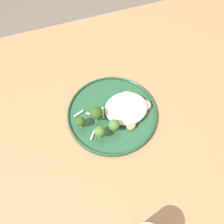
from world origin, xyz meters
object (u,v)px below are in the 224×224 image
object	(u,v)px
seared_scallop_rear_pale	(136,107)
seared_scallop_left_edge	(117,120)
dinner_plate	(112,114)
broccoli_floret_near_rim	(96,113)
seared_scallop_on_noodles	(145,105)
broccoli_floret_front_edge	(114,125)
broccoli_floret_small_sprig	(80,122)
seared_scallop_tiny_bay	(123,104)
seared_scallop_large_seared	(131,125)
seared_scallop_tilted_round	(127,96)
broccoli_floret_tall_stalk	(100,132)

from	to	relation	value
seared_scallop_rear_pale	seared_scallop_left_edge	world-z (taller)	seared_scallop_rear_pale
dinner_plate	broccoli_floret_near_rim	distance (m)	0.07
seared_scallop_on_noodles	broccoli_floret_front_edge	size ratio (longest dim) A/B	0.64
seared_scallop_left_edge	broccoli_floret_near_rim	world-z (taller)	broccoli_floret_near_rim
broccoli_floret_near_rim	broccoli_floret_front_edge	bearing A→B (deg)	-54.73
broccoli_floret_small_sprig	broccoli_floret_front_edge	bearing A→B (deg)	-26.34
seared_scallop_rear_pale	seared_scallop_tiny_bay	world-z (taller)	seared_scallop_rear_pale
dinner_plate	seared_scallop_large_seared	distance (m)	0.08
seared_scallop_left_edge	broccoli_floret_front_edge	bearing A→B (deg)	-124.58
seared_scallop_large_seared	seared_scallop_tilted_round	bearing A→B (deg)	76.55
dinner_plate	seared_scallop_left_edge	distance (m)	0.04
seared_scallop_tiny_bay	broccoli_floret_front_edge	size ratio (longest dim) A/B	0.47
dinner_plate	seared_scallop_left_edge	size ratio (longest dim) A/B	10.92
dinner_plate	broccoli_floret_near_rim	world-z (taller)	broccoli_floret_near_rim
seared_scallop_tilted_round	seared_scallop_large_seared	bearing A→B (deg)	-103.45
broccoli_floret_small_sprig	broccoli_floret_tall_stalk	xyz separation A→B (m)	(0.05, -0.05, 0.00)
seared_scallop_large_seared	broccoli_floret_tall_stalk	world-z (taller)	broccoli_floret_tall_stalk
broccoli_floret_front_edge	seared_scallop_tiny_bay	bearing A→B (deg)	51.90
broccoli_floret_small_sprig	seared_scallop_tilted_round	bearing A→B (deg)	17.43
seared_scallop_tilted_round	seared_scallop_on_noodles	distance (m)	0.07
seared_scallop_rear_pale	broccoli_floret_small_sprig	size ratio (longest dim) A/B	0.64
broccoli_floret_tall_stalk	broccoli_floret_small_sprig	bearing A→B (deg)	131.40
seared_scallop_left_edge	broccoli_floret_front_edge	distance (m)	0.04
seared_scallop_on_noodles	seared_scallop_tilted_round	bearing A→B (deg)	131.86
dinner_plate	seared_scallop_on_noodles	xyz separation A→B (m)	(0.11, -0.01, 0.01)
seared_scallop_rear_pale	seared_scallop_left_edge	size ratio (longest dim) A/B	1.16
seared_scallop_rear_pale	seared_scallop_tilted_round	xyz separation A→B (m)	(-0.01, 0.05, 0.00)
broccoli_floret_near_rim	broccoli_floret_tall_stalk	xyz separation A→B (m)	(-0.01, -0.06, -0.00)
seared_scallop_large_seared	broccoli_floret_small_sprig	world-z (taller)	broccoli_floret_small_sprig
seared_scallop_rear_pale	seared_scallop_tiny_bay	distance (m)	0.04
broccoli_floret_front_edge	broccoli_floret_near_rim	world-z (taller)	broccoli_floret_near_rim
dinner_plate	seared_scallop_large_seared	bearing A→B (deg)	-57.86
seared_scallop_on_noodles	broccoli_floret_small_sprig	xyz separation A→B (m)	(-0.22, -0.00, 0.02)
broccoli_floret_front_edge	broccoli_floret_near_rim	distance (m)	0.07
seared_scallop_left_edge	seared_scallop_large_seared	distance (m)	0.05
seared_scallop_rear_pale	broccoli_floret_near_rim	xyz separation A→B (m)	(-0.13, 0.00, 0.03)
seared_scallop_tiny_bay	broccoli_floret_near_rim	bearing A→B (deg)	-168.11
seared_scallop_tiny_bay	seared_scallop_tilted_round	size ratio (longest dim) A/B	0.78
seared_scallop_left_edge	seared_scallop_tilted_round	world-z (taller)	seared_scallop_tilted_round
seared_scallop_tiny_bay	broccoli_floret_small_sprig	distance (m)	0.16
seared_scallop_rear_pale	dinner_plate	bearing A→B (deg)	174.47
seared_scallop_rear_pale	broccoli_floret_near_rim	size ratio (longest dim) A/B	0.50
seared_scallop_tilted_round	broccoli_floret_tall_stalk	distance (m)	0.17
dinner_plate	broccoli_floret_small_sprig	size ratio (longest dim) A/B	5.98
seared_scallop_rear_pale	broccoli_floret_tall_stalk	world-z (taller)	broccoli_floret_tall_stalk
seared_scallop_rear_pale	seared_scallop_on_noodles	bearing A→B (deg)	-6.09
seared_scallop_left_edge	broccoli_floret_tall_stalk	size ratio (longest dim) A/B	0.49
seared_scallop_on_noodles	broccoli_floret_small_sprig	size ratio (longest dim) A/B	0.73
seared_scallop_left_edge	broccoli_floret_small_sprig	world-z (taller)	broccoli_floret_small_sprig
seared_scallop_tilted_round	seared_scallop_large_seared	distance (m)	0.11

